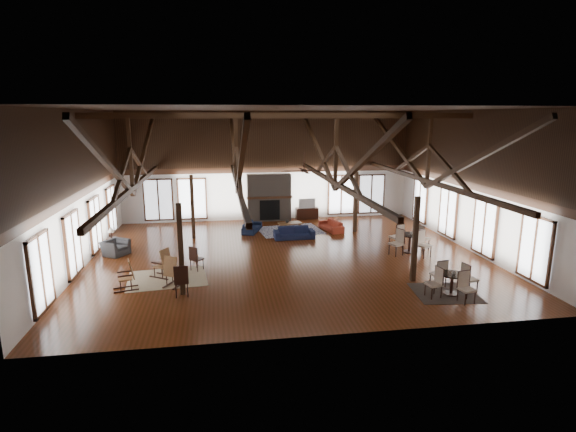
{
  "coord_description": "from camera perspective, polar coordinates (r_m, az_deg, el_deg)",
  "views": [
    {
      "loc": [
        -2.69,
        -17.76,
        5.76
      ],
      "look_at": [
        0.19,
        1.0,
        1.5
      ],
      "focal_mm": 28.0,
      "sensor_mm": 36.0,
      "label": 1
    }
  ],
  "objects": [
    {
      "name": "cup_far",
      "position": [
        19.91,
        15.41,
        -2.11
      ],
      "size": [
        0.16,
        0.16,
        0.1
      ],
      "primitive_type": "imported",
      "rotation": [
        0.0,
        0.0,
        -0.33
      ],
      "color": "#B2B2B2",
      "rests_on": "cafe_table_far"
    },
    {
      "name": "floor",
      "position": [
        18.86,
        -0.12,
        -5.12
      ],
      "size": [
        16.0,
        16.0,
        0.0
      ],
      "primitive_type": "plane",
      "color": "#582612",
      "rests_on": "ground"
    },
    {
      "name": "sofa_orange",
      "position": [
        23.08,
        5.51,
        -1.2
      ],
      "size": [
        1.83,
        1.02,
        0.5
      ],
      "primitive_type": "imported",
      "rotation": [
        0.0,
        0.0,
        -1.36
      ],
      "color": "maroon",
      "rests_on": "floor"
    },
    {
      "name": "fireplace",
      "position": [
        24.98,
        -2.42,
        2.34
      ],
      "size": [
        2.5,
        0.69,
        2.6
      ],
      "color": "#64584C",
      "rests_on": "floor"
    },
    {
      "name": "wall_back",
      "position": [
        25.05,
        -2.54,
        6.33
      ],
      "size": [
        16.0,
        0.02,
        6.0
      ],
      "primitive_type": "cube",
      "color": "white",
      "rests_on": "floor"
    },
    {
      "name": "side_table_lamp",
      "position": [
        21.07,
        -21.46,
        -2.99
      ],
      "size": [
        0.41,
        0.41,
        1.04
      ],
      "color": "black",
      "rests_on": "floor"
    },
    {
      "name": "rug_dark",
      "position": [
        15.99,
        19.31,
        -9.19
      ],
      "size": [
        2.21,
        2.05,
        0.01
      ],
      "primitive_type": "cube",
      "rotation": [
        0.0,
        0.0,
        -0.11
      ],
      "color": "black",
      "rests_on": "floor"
    },
    {
      "name": "cafe_table_near",
      "position": [
        15.79,
        20.11,
        -7.65
      ],
      "size": [
        1.92,
        1.92,
        0.98
      ],
      "rotation": [
        0.0,
        0.0,
        0.17
      ],
      "color": "black",
      "rests_on": "floor"
    },
    {
      "name": "roof_truss",
      "position": [
        18.04,
        -0.13,
        7.16
      ],
      "size": [
        15.6,
        14.07,
        3.14
      ],
      "color": "#331F0E",
      "rests_on": "wall_back"
    },
    {
      "name": "rocking_chair_c",
      "position": [
        16.17,
        -19.64,
        -7.13
      ],
      "size": [
        0.88,
        0.6,
        1.04
      ],
      "rotation": [
        0.0,
        0.0,
        1.8
      ],
      "color": "brown",
      "rests_on": "floor"
    },
    {
      "name": "wall_right",
      "position": [
        20.91,
        22.16,
        4.14
      ],
      "size": [
        0.02,
        14.0,
        6.0
      ],
      "primitive_type": "cube",
      "color": "white",
      "rests_on": "floor"
    },
    {
      "name": "sofa_navy_left",
      "position": [
        22.81,
        -4.6,
        -1.38
      ],
      "size": [
        1.79,
        1.17,
        0.49
      ],
      "primitive_type": "imported",
      "rotation": [
        0.0,
        0.0,
        1.23
      ],
      "color": "black",
      "rests_on": "floor"
    },
    {
      "name": "side_chair_b",
      "position": [
        14.99,
        -13.41,
        -7.72
      ],
      "size": [
        0.5,
        0.5,
        1.08
      ],
      "rotation": [
        0.0,
        0.0,
        0.1
      ],
      "color": "black",
      "rests_on": "floor"
    },
    {
      "name": "coffee_table",
      "position": [
        22.74,
        0.28,
        -1.0
      ],
      "size": [
        1.25,
        0.78,
        0.44
      ],
      "rotation": [
        0.0,
        0.0,
        0.18
      ],
      "color": "brown",
      "rests_on": "floor"
    },
    {
      "name": "tv_console",
      "position": [
        25.57,
        2.42,
        0.35
      ],
      "size": [
        1.25,
        0.47,
        0.62
      ],
      "primitive_type": "cube",
      "color": "black",
      "rests_on": "floor"
    },
    {
      "name": "wall_left",
      "position": [
        18.74,
        -25.13,
        2.99
      ],
      "size": [
        0.02,
        14.0,
        6.0
      ],
      "primitive_type": "cube",
      "color": "white",
      "rests_on": "floor"
    },
    {
      "name": "rocking_chair_a",
      "position": [
        16.94,
        -15.49,
        -5.88
      ],
      "size": [
        0.95,
        0.83,
        1.08
      ],
      "rotation": [
        0.0,
        0.0,
        0.99
      ],
      "color": "brown",
      "rests_on": "floor"
    },
    {
      "name": "side_chair_a",
      "position": [
        17.33,
        -11.72,
        -5.07
      ],
      "size": [
        0.57,
        0.57,
        0.96
      ],
      "rotation": [
        0.0,
        0.0,
        -0.67
      ],
      "color": "black",
      "rests_on": "floor"
    },
    {
      "name": "sofa_navy_front",
      "position": [
        21.44,
        0.79,
        -2.14
      ],
      "size": [
        1.94,
        0.78,
        0.56
      ],
      "primitive_type": "imported",
      "rotation": [
        0.0,
        0.0,
        0.01
      ],
      "color": "#131936",
      "rests_on": "floor"
    },
    {
      "name": "rug_tan",
      "position": [
        16.95,
        -15.06,
        -7.65
      ],
      "size": [
        2.96,
        2.43,
        0.01
      ],
      "primitive_type": "cube",
      "rotation": [
        0.0,
        0.0,
        0.1
      ],
      "color": "#C2B286",
      "rests_on": "floor"
    },
    {
      "name": "ceiling",
      "position": [
        17.96,
        -0.13,
        13.43
      ],
      "size": [
        16.0,
        14.0,
        0.02
      ],
      "primitive_type": "cube",
      "color": "black",
      "rests_on": "wall_back"
    },
    {
      "name": "post_grid",
      "position": [
        18.45,
        -0.12,
        -0.61
      ],
      "size": [
        8.16,
        7.16,
        3.05
      ],
      "color": "#331F0E",
      "rests_on": "floor"
    },
    {
      "name": "cup_near",
      "position": [
        15.69,
        20.33,
        -6.77
      ],
      "size": [
        0.15,
        0.15,
        0.09
      ],
      "primitive_type": "imported",
      "rotation": [
        0.0,
        0.0,
        0.25
      ],
      "color": "#B2B2B2",
      "rests_on": "cafe_table_near"
    },
    {
      "name": "television",
      "position": [
        25.45,
        2.37,
        1.64
      ],
      "size": [
        0.97,
        0.24,
        0.55
      ],
      "primitive_type": "imported",
      "rotation": [
        0.0,
        0.0,
        0.12
      ],
      "color": "#B2B2B2",
      "rests_on": "tv_console"
    },
    {
      "name": "wall_front",
      "position": [
        11.43,
        5.15,
        -1.38
      ],
      "size": [
        16.0,
        0.02,
        6.0
      ],
      "primitive_type": "cube",
      "color": "white",
      "rests_on": "floor"
    },
    {
      "name": "vase",
      "position": [
        22.73,
        -0.1,
        -0.61
      ],
      "size": [
        0.2,
        0.2,
        0.19
      ],
      "primitive_type": "imported",
      "rotation": [
        0.0,
        0.0,
        0.13
      ],
      "color": "#B2B2B2",
      "rests_on": "coffee_table"
    },
    {
      "name": "ceiling_fan",
      "position": [
        17.18,
        2.03,
        5.88
      ],
      "size": [
        1.6,
        1.6,
        0.75
      ],
      "color": "black",
      "rests_on": "roof_truss"
    },
    {
      "name": "rocking_chair_b",
      "position": [
        16.0,
        -14.46,
        -6.9
      ],
      "size": [
        0.79,
        0.96,
        1.09
      ],
      "rotation": [
        0.0,
        0.0,
        -0.48
      ],
      "color": "brown",
      "rests_on": "floor"
    },
    {
      "name": "cafe_table_far",
      "position": [
        19.96,
        15.21,
        -2.93
      ],
      "size": [
        2.12,
        2.12,
        1.1
      ],
      "rotation": [
        0.0,
        0.0,
        0.4
      ],
      "color": "black",
      "rests_on": "floor"
    },
    {
      "name": "rug_navy",
      "position": [
        22.99,
        0.26,
        -1.83
      ],
      "size": [
        3.41,
        2.75,
        0.01
      ],
      "primitive_type": "cube",
      "rotation": [
        0.0,
        0.0,
        0.14
      ],
      "color": "#171640",
      "rests_on": "floor"
    },
    {
      "name": "armchair",
      "position": [
        20.3,
        -21.06,
        -3.77
      ],
      "size": [
        1.24,
        1.28,
        0.63
      ],
      "primitive_type": "imported",
      "rotation": [
        0.0,
        0.0,
        1.01
      ],
      "color": "#2E2E30",
      "rests_on": "floor"
    }
  ]
}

